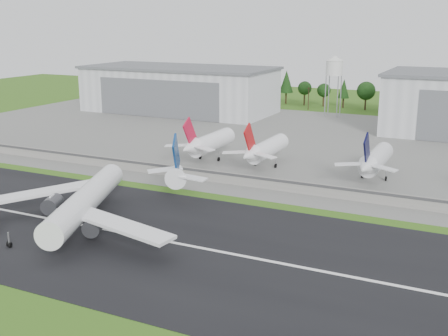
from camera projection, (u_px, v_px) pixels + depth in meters
The scene contains 13 objects.
ground at pixel (111, 253), 113.03m from camera, with size 600.00×600.00×0.00m, color #345714.
runway at pixel (139, 236), 121.73m from camera, with size 320.00×60.00×0.10m, color black.
runway_centerline at pixel (139, 236), 121.71m from camera, with size 220.00×1.00×0.02m, color white.
apron at pixel (300, 142), 217.54m from camera, with size 320.00×150.00×0.10m, color slate.
blast_fence at pixel (228, 178), 160.47m from camera, with size 240.00×0.61×3.50m.
hangar_west at pixel (179, 89), 287.42m from camera, with size 97.00×44.00×23.20m.
water_tower at pixel (334, 66), 270.06m from camera, with size 8.40×8.40×29.40m.
utility_poles at pixel (349, 113), 287.23m from camera, with size 230.00×3.00×12.00m, color black, non-canonical shape.
treeline at pixel (356, 109), 300.30m from camera, with size 320.00×16.00×22.00m, color black, non-canonical shape.
main_airliner at pixel (84, 206), 126.18m from camera, with size 53.33×57.25×18.17m.
parked_jet_red_a at pixel (207, 143), 185.69m from camera, with size 7.36×31.29×16.76m.
parked_jet_red_b at pixel (264, 149), 177.19m from camera, with size 7.36×31.29×16.55m.
parked_jet_navy at pixel (374, 160), 162.70m from camera, with size 7.36×31.29×16.66m.
Camera 1 is at (66.18, -84.64, 45.21)m, focal length 45.00 mm.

